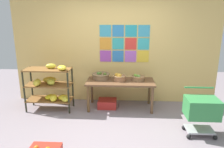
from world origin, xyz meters
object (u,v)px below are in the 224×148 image
banana_shelf_unit (51,86)px  produce_crate_under_table (107,103)px  display_table (120,84)px  shopping_cart (202,109)px  fruit_basket_back_right (101,76)px  fruit_basket_right (119,77)px  fruit_basket_back_left (138,78)px

banana_shelf_unit → produce_crate_under_table: bearing=9.2°
display_table → shopping_cart: (1.43, -1.08, -0.09)m
fruit_basket_back_right → display_table: bearing=-16.7°
fruit_basket_right → produce_crate_under_table: bearing=-178.6°
shopping_cart → banana_shelf_unit: bearing=177.7°
fruit_basket_back_right → produce_crate_under_table: fruit_basket_back_right is taller
display_table → fruit_basket_back_right: (-0.45, 0.14, 0.15)m
display_table → produce_crate_under_table: (-0.30, 0.00, -0.48)m
fruit_basket_back_right → shopping_cart: shopping_cart is taller
fruit_basket_back_left → banana_shelf_unit: bearing=-172.6°
fruit_basket_back_left → fruit_basket_back_right: bearing=174.4°
display_table → fruit_basket_back_left: 0.42m
fruit_basket_back_right → fruit_basket_back_left: bearing=-5.6°
display_table → fruit_basket_back_left: bearing=7.7°
banana_shelf_unit → fruit_basket_back_left: bearing=7.4°
fruit_basket_back_right → shopping_cart: size_ratio=0.50×
produce_crate_under_table → shopping_cart: bearing=-32.0°
fruit_basket_back_left → shopping_cart: size_ratio=0.37×
fruit_basket_right → produce_crate_under_table: (-0.27, -0.01, -0.64)m
fruit_basket_right → produce_crate_under_table: fruit_basket_right is taller
fruit_basket_back_left → fruit_basket_back_right: 0.85m
fruit_basket_back_left → fruit_basket_back_right: size_ratio=0.74×
shopping_cart → fruit_basket_right: bearing=157.6°
banana_shelf_unit → fruit_basket_back_right: banana_shelf_unit is taller
fruit_basket_back_left → fruit_basket_right: (-0.42, -0.05, 0.02)m
fruit_basket_right → produce_crate_under_table: 0.70m
fruit_basket_right → shopping_cart: fruit_basket_right is taller
fruit_basket_right → produce_crate_under_table: size_ratio=0.70×
display_table → produce_crate_under_table: display_table is taller
banana_shelf_unit → display_table: (1.52, 0.20, 0.00)m
produce_crate_under_table → shopping_cart: shopping_cart is taller
fruit_basket_right → fruit_basket_back_right: bearing=163.4°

